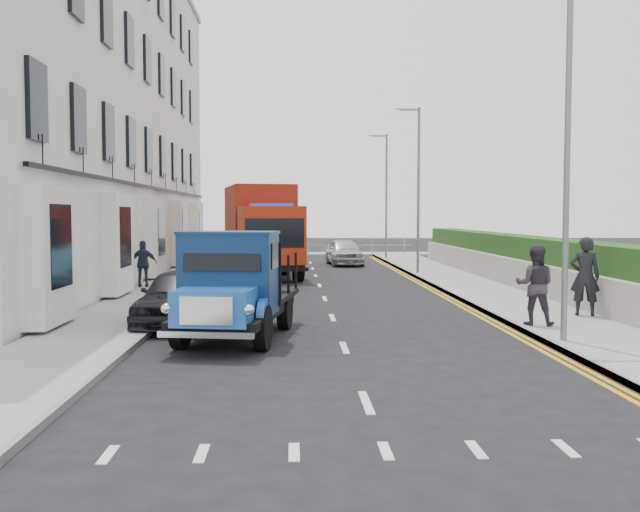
{
  "coord_description": "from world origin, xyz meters",
  "views": [
    {
      "loc": [
        -1.03,
        -15.6,
        2.59
      ],
      "look_at": [
        -0.21,
        4.46,
        1.4
      ],
      "focal_mm": 40.0,
      "sensor_mm": 36.0,
      "label": 1
    }
  ],
  "objects_px": {
    "lamp_far": "(384,188)",
    "lamp_near": "(561,141)",
    "parked_car_front": "(181,296)",
    "lamp_mid": "(416,180)",
    "pedestrian_east_near": "(585,276)",
    "bedford_lorry": "(231,292)",
    "red_lorry": "(261,228)"
  },
  "relations": [
    {
      "from": "lamp_far",
      "to": "lamp_near",
      "type": "bearing_deg",
      "value": -90.0
    },
    {
      "from": "lamp_near",
      "to": "parked_car_front",
      "type": "relative_size",
      "value": 1.78
    },
    {
      "from": "lamp_mid",
      "to": "parked_car_front",
      "type": "relative_size",
      "value": 1.78
    },
    {
      "from": "lamp_mid",
      "to": "pedestrian_east_near",
      "type": "relative_size",
      "value": 3.65
    },
    {
      "from": "lamp_mid",
      "to": "lamp_far",
      "type": "height_order",
      "value": "same"
    },
    {
      "from": "lamp_far",
      "to": "parked_car_front",
      "type": "bearing_deg",
      "value": -108.68
    },
    {
      "from": "bedford_lorry",
      "to": "parked_car_front",
      "type": "bearing_deg",
      "value": 129.4
    },
    {
      "from": "bedford_lorry",
      "to": "red_lorry",
      "type": "bearing_deg",
      "value": 99.17
    },
    {
      "from": "lamp_mid",
      "to": "parked_car_front",
      "type": "bearing_deg",
      "value": -120.89
    },
    {
      "from": "bedford_lorry",
      "to": "lamp_far",
      "type": "bearing_deg",
      "value": 84.84
    },
    {
      "from": "lamp_far",
      "to": "bedford_lorry",
      "type": "xyz_separation_m",
      "value": [
        -6.41,
        -25.33,
        -2.98
      ]
    },
    {
      "from": "lamp_mid",
      "to": "lamp_far",
      "type": "bearing_deg",
      "value": 90.0
    },
    {
      "from": "red_lorry",
      "to": "parked_car_front",
      "type": "relative_size",
      "value": 1.91
    },
    {
      "from": "lamp_mid",
      "to": "lamp_far",
      "type": "distance_m",
      "value": 10.0
    },
    {
      "from": "red_lorry",
      "to": "parked_car_front",
      "type": "bearing_deg",
      "value": -105.66
    },
    {
      "from": "pedestrian_east_near",
      "to": "lamp_far",
      "type": "bearing_deg",
      "value": -66.12
    },
    {
      "from": "lamp_far",
      "to": "pedestrian_east_near",
      "type": "bearing_deg",
      "value": -85.15
    },
    {
      "from": "lamp_far",
      "to": "red_lorry",
      "type": "relative_size",
      "value": 0.93
    },
    {
      "from": "parked_car_front",
      "to": "bedford_lorry",
      "type": "bearing_deg",
      "value": -54.56
    },
    {
      "from": "lamp_far",
      "to": "parked_car_front",
      "type": "xyz_separation_m",
      "value": [
        -7.78,
        -23.0,
        -3.33
      ]
    },
    {
      "from": "lamp_near",
      "to": "parked_car_front",
      "type": "xyz_separation_m",
      "value": [
        -7.78,
        3.0,
        -3.33
      ]
    },
    {
      "from": "bedford_lorry",
      "to": "lamp_mid",
      "type": "bearing_deg",
      "value": 76.35
    },
    {
      "from": "lamp_near",
      "to": "red_lorry",
      "type": "relative_size",
      "value": 0.93
    },
    {
      "from": "bedford_lorry",
      "to": "red_lorry",
      "type": "distance_m",
      "value": 15.55
    },
    {
      "from": "lamp_mid",
      "to": "pedestrian_east_near",
      "type": "height_order",
      "value": "lamp_mid"
    },
    {
      "from": "red_lorry",
      "to": "parked_car_front",
      "type": "xyz_separation_m",
      "value": [
        -1.33,
        -13.19,
        -1.34
      ]
    },
    {
      "from": "bedford_lorry",
      "to": "parked_car_front",
      "type": "distance_m",
      "value": 2.72
    },
    {
      "from": "lamp_far",
      "to": "red_lorry",
      "type": "height_order",
      "value": "lamp_far"
    },
    {
      "from": "lamp_near",
      "to": "lamp_mid",
      "type": "relative_size",
      "value": 1.0
    },
    {
      "from": "bedford_lorry",
      "to": "parked_car_front",
      "type": "xyz_separation_m",
      "value": [
        -1.37,
        2.33,
        -0.35
      ]
    },
    {
      "from": "lamp_near",
      "to": "parked_car_front",
      "type": "bearing_deg",
      "value": 158.91
    },
    {
      "from": "lamp_far",
      "to": "red_lorry",
      "type": "distance_m",
      "value": 11.91
    }
  ]
}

